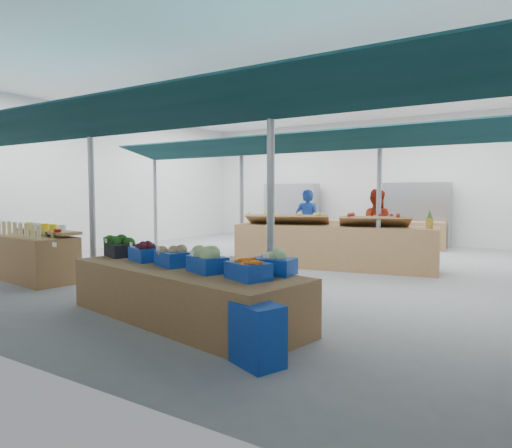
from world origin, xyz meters
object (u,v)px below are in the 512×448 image
(crate_stack, at_px, (257,334))
(vendor_right, at_px, (375,226))
(fruit_counter, at_px, (334,247))
(bottle_shelf, at_px, (36,256))
(veg_counter, at_px, (183,294))
(vendor_left, at_px, (307,224))

(crate_stack, distance_m, vendor_right, 7.13)
(fruit_counter, distance_m, vendor_right, 1.32)
(bottle_shelf, relative_size, vendor_right, 1.14)
(bottle_shelf, bearing_deg, vendor_right, 55.28)
(veg_counter, xyz_separation_m, crate_stack, (1.70, -0.83, -0.05))
(fruit_counter, height_order, vendor_right, vendor_right)
(veg_counter, xyz_separation_m, vendor_left, (-1.16, 6.20, 0.54))
(vendor_left, distance_m, vendor_right, 1.80)
(bottle_shelf, bearing_deg, veg_counter, -1.20)
(bottle_shelf, relative_size, crate_stack, 3.31)
(crate_stack, bearing_deg, fruit_counter, 105.71)
(vendor_left, bearing_deg, vendor_right, 169.47)
(crate_stack, distance_m, vendor_left, 7.61)
(vendor_right, bearing_deg, vendor_left, -10.53)
(veg_counter, relative_size, fruit_counter, 0.81)
(bottle_shelf, xyz_separation_m, veg_counter, (4.28, -0.58, -0.12))
(veg_counter, bearing_deg, vendor_left, 111.19)
(crate_stack, xyz_separation_m, vendor_right, (-1.07, 7.02, 0.59))
(bottle_shelf, bearing_deg, fruit_counter, 52.77)
(fruit_counter, bearing_deg, vendor_left, 126.96)
(vendor_left, bearing_deg, crate_stack, 101.67)
(bottle_shelf, bearing_deg, vendor_left, 67.45)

